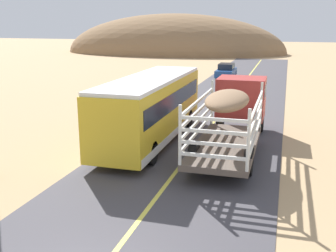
{
  "coord_description": "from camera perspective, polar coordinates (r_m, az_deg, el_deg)",
  "views": [
    {
      "loc": [
        3.96,
        -6.95,
        5.83
      ],
      "look_at": [
        0.0,
        6.62,
        2.19
      ],
      "focal_mm": 43.47,
      "sensor_mm": 36.0,
      "label": 1
    }
  ],
  "objects": [
    {
      "name": "bus",
      "position": [
        19.97,
        -2.4,
        2.64
      ],
      "size": [
        2.54,
        10.0,
        3.21
      ],
      "color": "gold",
      "rests_on": "road_surface"
    },
    {
      "name": "car_far",
      "position": [
        44.24,
        8.16,
        7.64
      ],
      "size": [
        1.8,
        4.4,
        1.46
      ],
      "color": "#264C8C",
      "rests_on": "road_surface"
    },
    {
      "name": "distant_hill",
      "position": [
        79.98,
        0.75,
        10.27
      ],
      "size": [
        42.57,
        24.92,
        14.64
      ],
      "primitive_type": "ellipsoid",
      "color": "olive",
      "rests_on": "ground"
    },
    {
      "name": "livestock_truck",
      "position": [
        20.26,
        9.54,
        2.75
      ],
      "size": [
        2.53,
        9.7,
        3.02
      ],
      "color": "#B2332D",
      "rests_on": "road_surface"
    }
  ]
}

